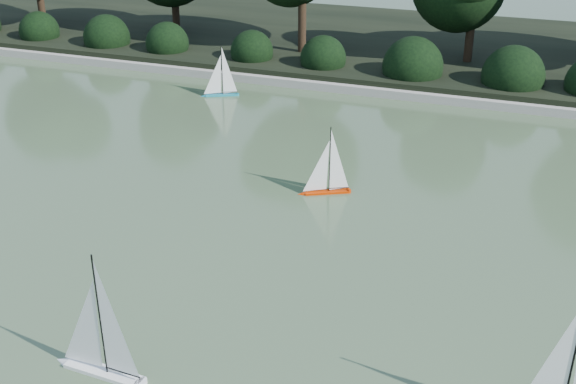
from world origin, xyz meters
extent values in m
plane|color=#304227|center=(0.00, 0.00, 0.00)|extent=(80.00, 80.00, 0.00)
cube|color=gray|center=(0.00, 9.00, 0.09)|extent=(40.00, 0.35, 0.18)
cube|color=black|center=(0.00, 13.00, 0.15)|extent=(40.00, 8.00, 0.30)
cylinder|color=black|center=(-11.00, 11.20, 0.76)|extent=(0.20, 0.20, 1.51)
cylinder|color=black|center=(-7.00, 11.80, 0.68)|extent=(0.20, 0.20, 1.37)
cylinder|color=black|center=(-3.00, 10.90, 0.83)|extent=(0.20, 0.20, 1.66)
cylinder|color=black|center=(1.00, 11.40, 0.63)|extent=(0.20, 0.20, 1.26)
sphere|color=black|center=(-10.00, 9.90, 0.45)|extent=(1.10, 1.10, 1.10)
sphere|color=black|center=(-8.00, 9.90, 0.45)|extent=(1.10, 1.10, 1.10)
sphere|color=black|center=(-6.00, 9.90, 0.45)|extent=(1.10, 1.10, 1.10)
sphere|color=black|center=(-4.00, 9.90, 0.45)|extent=(1.10, 1.10, 1.10)
sphere|color=black|center=(-2.00, 9.90, 0.45)|extent=(1.10, 1.10, 1.10)
sphere|color=black|center=(0.00, 9.90, 0.45)|extent=(1.10, 1.10, 1.10)
sphere|color=black|center=(2.00, 9.90, 0.45)|extent=(1.10, 1.10, 1.10)
cube|color=white|center=(-0.92, -1.05, 0.04)|extent=(0.89, 0.22, 0.09)
cone|color=white|center=(-1.43, -1.03, 0.04)|extent=(0.19, 0.19, 0.18)
cylinder|color=white|center=(-0.48, -1.07, 0.04)|extent=(0.11, 0.11, 0.09)
cylinder|color=black|center=(-0.88, -1.06, 0.77)|extent=(0.02, 0.02, 1.37)
cylinder|color=black|center=(-0.68, -1.06, 0.14)|extent=(0.41, 0.03, 0.01)
cylinder|color=black|center=(3.44, -0.29, 0.84)|extent=(0.02, 0.02, 1.48)
cube|color=#CA2C00|center=(-0.10, 3.85, 0.03)|extent=(0.67, 0.44, 0.07)
cone|color=#CA2C00|center=(-0.45, 3.67, 0.03)|extent=(0.19, 0.19, 0.14)
cylinder|color=#CA2C00|center=(0.20, 4.01, 0.03)|extent=(0.11, 0.11, 0.07)
cylinder|color=black|center=(-0.07, 3.87, 0.60)|extent=(0.02, 0.02, 1.07)
cylinder|color=black|center=(0.06, 3.94, 0.11)|extent=(0.28, 0.16, 0.01)
cube|color=teal|center=(-3.76, 7.78, 0.03)|extent=(0.68, 0.44, 0.07)
cone|color=teal|center=(-4.11, 7.59, 0.03)|extent=(0.19, 0.19, 0.14)
cylinder|color=teal|center=(-3.45, 7.93, 0.03)|extent=(0.11, 0.11, 0.07)
cylinder|color=black|center=(-3.72, 7.79, 0.61)|extent=(0.02, 0.02, 1.07)
cylinder|color=black|center=(-3.59, 7.86, 0.11)|extent=(0.29, 0.16, 0.01)
camera|label=1|loc=(2.88, -5.88, 4.83)|focal=45.00mm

